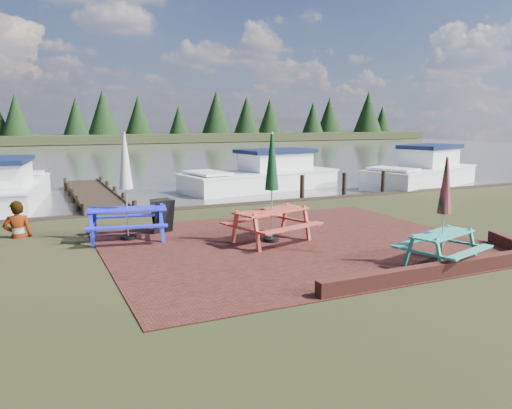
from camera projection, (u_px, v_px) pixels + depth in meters
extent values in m
plane|color=black|center=(314.00, 253.00, 11.45)|extent=(120.00, 120.00, 0.00)
cube|color=#391712|center=(293.00, 243.00, 12.35)|extent=(9.00, 7.50, 0.02)
cube|color=#4C1E16|center=(450.00, 269.00, 9.72)|extent=(6.00, 0.22, 0.30)
cube|color=#47453D|center=(98.00, 155.00, 44.61)|extent=(120.00, 60.00, 0.02)
cube|color=black|center=(71.00, 139.00, 70.51)|extent=(120.00, 10.00, 1.20)
cube|color=teal|center=(443.00, 234.00, 10.42)|extent=(1.74, 1.07, 0.04)
cube|color=teal|center=(471.00, 252.00, 10.01)|extent=(1.62, 0.67, 0.04)
cube|color=teal|center=(416.00, 241.00, 10.91)|extent=(1.62, 0.67, 0.04)
cube|color=teal|center=(424.00, 255.00, 10.01)|extent=(0.47, 1.37, 0.67)
cube|color=teal|center=(458.00, 244.00, 10.93)|extent=(0.47, 1.37, 0.67)
cylinder|color=black|center=(441.00, 263.00, 10.52)|extent=(0.33, 0.33, 0.09)
cylinder|color=#B2B2B7|center=(444.00, 212.00, 10.34)|extent=(0.03, 0.03, 2.26)
cone|color=#C11B3D|center=(446.00, 186.00, 10.25)|extent=(0.29, 0.29, 1.13)
cube|color=#AD3E2C|center=(272.00, 211.00, 12.37)|extent=(2.09, 1.28, 0.04)
cube|color=#AD3E2C|center=(293.00, 228.00, 11.88)|extent=(1.94, 0.80, 0.04)
cube|color=#AD3E2C|center=(252.00, 219.00, 12.97)|extent=(1.94, 0.80, 0.04)
cube|color=#AD3E2C|center=(246.00, 231.00, 11.89)|extent=(0.56, 1.64, 0.80)
cube|color=#AD3E2C|center=(295.00, 222.00, 12.99)|extent=(0.56, 1.64, 0.80)
cylinder|color=black|center=(271.00, 240.00, 12.49)|extent=(0.39, 0.39, 0.11)
cylinder|color=#B2B2B7|center=(272.00, 189.00, 12.28)|extent=(0.04, 0.04, 2.71)
cone|color=black|center=(272.00, 162.00, 12.17)|extent=(0.35, 0.35, 1.35)
cube|color=#1C24D7|center=(127.00, 209.00, 12.61)|extent=(2.05, 1.13, 0.04)
cube|color=#1C24D7|center=(127.00, 227.00, 11.96)|extent=(1.95, 0.65, 0.04)
cube|color=#1C24D7|center=(128.00, 216.00, 13.36)|extent=(1.95, 0.65, 0.04)
cube|color=#1C24D7|center=(93.00, 226.00, 12.49)|extent=(0.43, 1.66, 0.80)
cube|color=#1C24D7|center=(161.00, 223.00, 12.86)|extent=(0.43, 1.66, 0.80)
cylinder|color=black|center=(128.00, 238.00, 12.73)|extent=(0.39, 0.39, 0.11)
cylinder|color=#B2B2B7|center=(126.00, 188.00, 12.52)|extent=(0.04, 0.04, 2.69)
cone|color=beige|center=(125.00, 162.00, 12.41)|extent=(0.34, 0.34, 1.35)
cube|color=black|center=(164.00, 217.00, 13.33)|extent=(0.61, 0.36, 0.92)
cube|color=black|center=(161.00, 215.00, 13.60)|extent=(0.61, 0.36, 0.92)
cube|color=black|center=(162.00, 200.00, 13.39)|extent=(0.56, 0.19, 0.03)
cube|color=black|center=(93.00, 193.00, 20.30)|extent=(1.60, 9.00, 0.06)
cube|color=black|center=(73.00, 193.00, 19.98)|extent=(0.08, 9.00, 0.08)
cube|color=black|center=(112.00, 190.00, 20.60)|extent=(0.08, 9.00, 0.08)
cylinder|color=black|center=(85.00, 219.00, 15.97)|extent=(0.16, 0.16, 1.00)
cylinder|color=black|center=(135.00, 215.00, 16.63)|extent=(0.16, 0.16, 1.00)
cube|color=white|center=(8.00, 196.00, 19.25)|extent=(3.30, 7.16, 0.99)
cube|color=white|center=(7.00, 183.00, 19.17)|extent=(3.36, 7.30, 0.08)
cube|color=white|center=(2.00, 173.00, 18.31)|extent=(2.09, 3.10, 0.84)
cube|color=black|center=(1.00, 160.00, 18.23)|extent=(2.33, 3.54, 0.18)
cube|color=white|center=(18.00, 173.00, 21.62)|extent=(2.16, 1.51, 0.10)
cube|color=white|center=(260.00, 183.00, 23.42)|extent=(7.78, 3.85, 0.99)
cube|color=white|center=(260.00, 172.00, 23.34)|extent=(7.94, 3.93, 0.08)
cube|color=white|center=(276.00, 161.00, 23.76)|extent=(3.40, 2.38, 0.84)
cube|color=black|center=(276.00, 151.00, 23.68)|extent=(3.88, 2.66, 0.18)
cube|color=white|center=(208.00, 173.00, 21.72)|extent=(1.71, 2.40, 0.10)
cube|color=white|center=(421.00, 180.00, 24.60)|extent=(7.40, 4.69, 1.07)
cube|color=white|center=(421.00, 168.00, 24.51)|extent=(7.55, 4.78, 0.09)
cube|color=white|center=(430.00, 157.00, 25.00)|extent=(3.36, 2.67, 0.91)
cube|color=black|center=(430.00, 147.00, 24.92)|extent=(3.82, 2.99, 0.19)
cube|color=white|center=(393.00, 169.00, 22.65)|extent=(1.89, 2.40, 0.11)
imported|color=gray|center=(15.00, 201.00, 12.80)|extent=(0.72, 0.48, 1.93)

